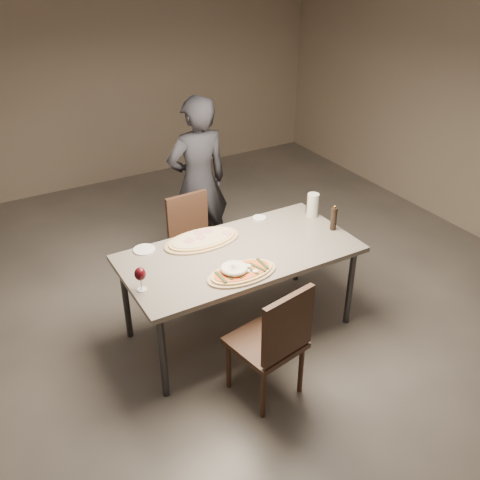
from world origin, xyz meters
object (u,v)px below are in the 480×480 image
chair_near (275,339)px  pepper_mill_left (334,218)px  dining_table (240,258)px  chair_far (194,238)px  diner (198,183)px  ham_pizza (202,240)px  carafe (313,205)px  bread_basket (234,270)px  zucchini_pizza (242,272)px

chair_near → pepper_mill_left: bearing=23.7°
dining_table → chair_far: chair_far is taller
chair_near → diner: size_ratio=0.56×
ham_pizza → carafe: size_ratio=3.09×
bread_basket → zucchini_pizza: bearing=-23.7°
bread_basket → pepper_mill_left: 1.04m
ham_pizza → chair_near: (0.01, -1.04, -0.25)m
dining_table → chair_near: 0.79m
chair_near → diner: 1.98m
bread_basket → pepper_mill_left: (1.03, 0.18, 0.06)m
dining_table → bread_basket: bread_basket is taller
dining_table → carafe: (0.83, 0.20, 0.16)m
ham_pizza → bread_basket: bread_basket is taller
bread_basket → chair_far: (0.17, 1.04, -0.30)m
zucchini_pizza → bread_basket: 0.06m
dining_table → chair_near: size_ratio=1.94×
bread_basket → chair_near: bearing=-87.0°
chair_near → dining_table: bearing=66.9°
pepper_mill_left → diner: (-0.61, 1.24, -0.03)m
zucchini_pizza → ham_pizza: zucchini_pizza is taller
pepper_mill_left → chair_far: bearing=135.0°
dining_table → ham_pizza: 0.34m
bread_basket → diner: diner is taller
chair_far → diner: (0.25, 0.38, 0.33)m
dining_table → ham_pizza: size_ratio=2.87×
carafe → diner: bearing=122.5°
ham_pizza → bread_basket: (-0.02, -0.54, 0.03)m
carafe → dining_table: bearing=-166.3°
bread_basket → chair_near: (0.03, -0.50, -0.27)m
dining_table → pepper_mill_left: bearing=-5.4°
bread_basket → chair_far: size_ratio=0.22×
bread_basket → diner: (0.42, 1.42, 0.03)m
ham_pizza → carafe: (1.01, -0.08, 0.09)m
chair_near → chair_far: chair_near is taller
ham_pizza → pepper_mill_left: bearing=-37.0°
bread_basket → dining_table: bearing=52.7°
ham_pizza → diner: 0.97m
zucchini_pizza → bread_basket: bearing=142.7°
pepper_mill_left → zucchini_pizza: bearing=-168.3°
chair_far → carafe: bearing=143.9°
ham_pizza → pepper_mill_left: (1.01, -0.36, 0.09)m
zucchini_pizza → bread_basket: (-0.05, 0.02, 0.02)m
ham_pizza → chair_far: 0.59m
pepper_mill_left → carafe: pepper_mill_left is taller
zucchini_pizza → chair_near: bearing=-106.6°
diner → bread_basket: bearing=73.4°
ham_pizza → bread_basket: 0.54m
ham_pizza → chair_near: chair_near is taller
dining_table → ham_pizza: ham_pizza is taller
diner → pepper_mill_left: bearing=116.0°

